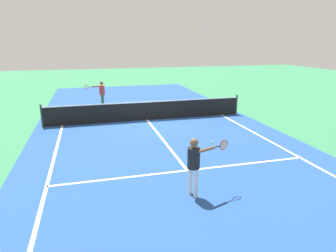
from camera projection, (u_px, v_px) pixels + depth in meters
name	position (u px, v px, depth m)	size (l,w,h in m)	color
ground_plane	(147.00, 120.00, 15.28)	(60.00, 60.00, 0.00)	#337F51
court_surface_inbounds	(147.00, 120.00, 15.28)	(10.62, 24.40, 0.00)	#234C93
line_sideline_left	(48.00, 179.00, 8.73)	(0.10, 11.89, 0.01)	white
line_sideline_right	(292.00, 153.00, 10.78)	(0.10, 11.89, 0.01)	white
line_service_near	(187.00, 170.00, 9.33)	(8.22, 0.10, 0.01)	white
line_center_service	(162.00, 139.00, 12.31)	(0.10, 6.40, 0.01)	white
net	(147.00, 111.00, 15.14)	(10.04, 0.09, 1.07)	#33383D
player_near	(195.00, 161.00, 7.59)	(1.18, 0.46, 1.57)	white
player_far	(102.00, 91.00, 17.87)	(1.19, 0.41, 1.58)	#3F7247
tennis_ball_near_net	(134.00, 125.00, 14.19)	(0.07, 0.07, 0.07)	#CCE033
tennis_ball_mid_court	(212.00, 142.00, 11.81)	(0.07, 0.07, 0.07)	#CCE033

